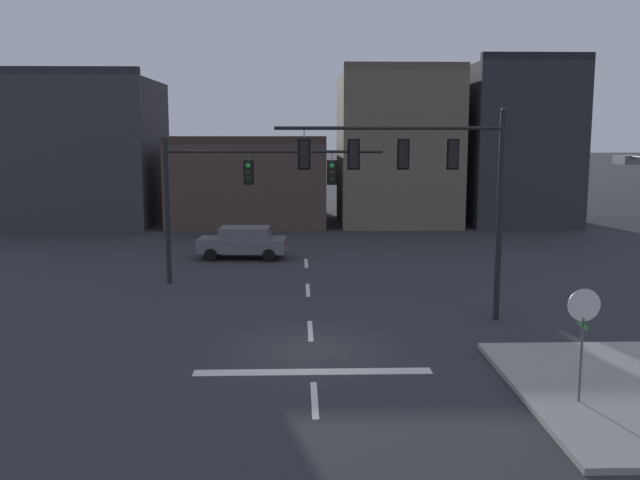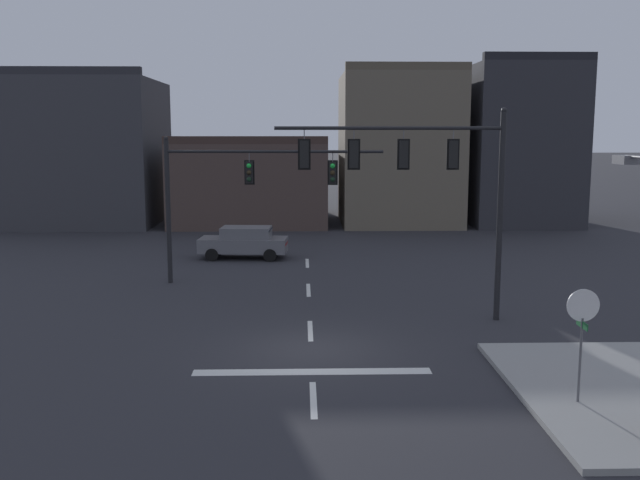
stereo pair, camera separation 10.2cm
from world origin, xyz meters
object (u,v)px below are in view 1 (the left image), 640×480
stop_sign (583,318)px  car_lot_nearside (243,242)px  signal_mast_near_side (423,173)px  signal_mast_far_side (234,184)px

stop_sign → car_lot_nearside: stop_sign is taller
stop_sign → signal_mast_near_side: bearing=106.6°
signal_mast_far_side → stop_sign: (9.23, -14.04, -2.07)m
signal_mast_near_side → car_lot_nearside: 14.62m
signal_mast_near_side → signal_mast_far_side: 9.21m
stop_sign → car_lot_nearside: 22.20m
car_lot_nearside → stop_sign: bearing=-65.1°
signal_mast_near_side → stop_sign: size_ratio=2.70×
signal_mast_far_side → car_lot_nearside: 6.93m
signal_mast_near_side → signal_mast_far_side: (-6.86, 6.09, -0.81)m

